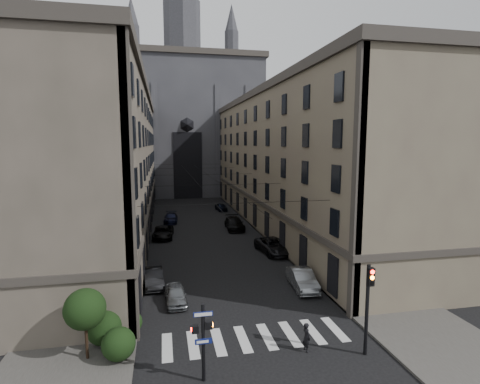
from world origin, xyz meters
TOP-DOWN VIEW (x-y plane):
  - sidewalk_left at (-10.50, 36.00)m, footprint 7.00×80.00m
  - sidewalk_right at (10.50, 36.00)m, footprint 7.00×80.00m
  - zebra_crossing at (0.00, 5.00)m, footprint 11.00×3.20m
  - building_left at (-13.44, 36.00)m, footprint 13.60×60.60m
  - building_right at (13.44, 36.00)m, footprint 13.60×60.60m
  - gothic_tower at (0.00, 74.96)m, footprint 35.00×23.00m
  - pedestrian_signal_left at (-3.51, 1.50)m, footprint 1.02×0.38m
  - traffic_light_right at (5.60, 1.92)m, footprint 0.34×0.50m
  - shrub_cluster at (-8.72, 5.01)m, footprint 3.90×4.40m
  - tram_wires at (0.00, 35.63)m, footprint 14.00×60.00m
  - car_left_near at (-4.53, 11.00)m, footprint 1.69×3.85m
  - car_left_midnear at (-6.20, 14.77)m, footprint 1.85×4.40m
  - car_left_midfar at (-5.38, 30.71)m, footprint 2.79×5.34m
  - car_left_far at (-4.24, 39.79)m, footprint 2.24×4.88m
  - car_right_near at (5.65, 11.80)m, footprint 2.02×4.85m
  - car_right_midnear at (6.20, 21.72)m, footprint 3.32×6.01m
  - car_right_midfar at (4.20, 33.53)m, footprint 2.49×5.73m
  - car_right_far at (4.62, 48.07)m, footprint 1.95×3.99m
  - pedestrian at (2.51, 3.00)m, footprint 0.51×0.67m

SIDE VIEW (x-z plane):
  - zebra_crossing at x=0.00m, z-range 0.00..0.01m
  - sidewalk_left at x=-10.50m, z-range 0.00..0.15m
  - sidewalk_right at x=10.50m, z-range 0.00..0.15m
  - car_left_near at x=-4.53m, z-range 0.00..1.29m
  - car_right_far at x=4.62m, z-range 0.00..1.31m
  - car_left_far at x=-4.24m, z-range 0.00..1.38m
  - car_left_midnear at x=-6.20m, z-range 0.00..1.41m
  - car_left_midfar at x=-5.38m, z-range 0.00..1.44m
  - car_right_near at x=5.65m, z-range 0.00..1.56m
  - car_right_midnear at x=6.20m, z-range 0.00..1.59m
  - car_right_midfar at x=4.20m, z-range 0.00..1.64m
  - pedestrian at x=2.51m, z-range 0.00..1.67m
  - shrub_cluster at x=-8.72m, z-range -0.15..3.75m
  - pedestrian_signal_left at x=-3.51m, z-range 0.32..4.32m
  - traffic_light_right at x=5.60m, z-range 0.69..5.89m
  - tram_wires at x=0.00m, z-range 7.03..7.46m
  - building_left at x=-13.44m, z-range -0.08..18.77m
  - building_right at x=13.44m, z-range -0.08..18.77m
  - gothic_tower at x=0.00m, z-range -11.20..46.80m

